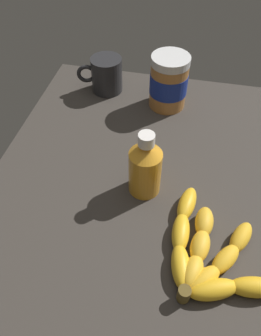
{
  "coord_description": "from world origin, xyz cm",
  "views": [
    {
      "loc": [
        -38.41,
        -6.75,
        51.59
      ],
      "look_at": [
        3.05,
        2.09,
        4.12
      ],
      "focal_mm": 35.6,
      "sensor_mm": 36.0,
      "label": 1
    }
  ],
  "objects_px": {
    "peanut_butter_jar": "(169,82)",
    "coffee_mug": "(106,75)",
    "honey_bottle": "(145,167)",
    "banana_bunch": "(215,257)"
  },
  "relations": [
    {
      "from": "banana_bunch",
      "to": "honey_bottle",
      "type": "height_order",
      "value": "honey_bottle"
    },
    {
      "from": "honey_bottle",
      "to": "peanut_butter_jar",
      "type": "bearing_deg",
      "value": -1.28
    },
    {
      "from": "honey_bottle",
      "to": "banana_bunch",
      "type": "bearing_deg",
      "value": -132.7
    },
    {
      "from": "peanut_butter_jar",
      "to": "honey_bottle",
      "type": "relative_size",
      "value": 0.92
    },
    {
      "from": "banana_bunch",
      "to": "coffee_mug",
      "type": "xyz_separation_m",
      "value": [
        0.43,
        0.3,
        0.03
      ]
    },
    {
      "from": "banana_bunch",
      "to": "coffee_mug",
      "type": "relative_size",
      "value": 2.13
    },
    {
      "from": "honey_bottle",
      "to": "coffee_mug",
      "type": "bearing_deg",
      "value": 27.13
    },
    {
      "from": "coffee_mug",
      "to": "banana_bunch",
      "type": "bearing_deg",
      "value": -145.67
    },
    {
      "from": "peanut_butter_jar",
      "to": "coffee_mug",
      "type": "xyz_separation_m",
      "value": [
        0.03,
        0.16,
        -0.02
      ]
    },
    {
      "from": "banana_bunch",
      "to": "peanut_butter_jar",
      "type": "distance_m",
      "value": 0.43
    }
  ]
}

